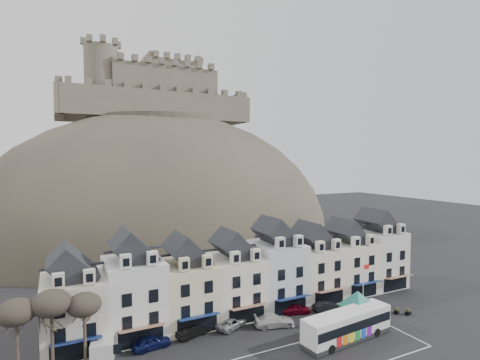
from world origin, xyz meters
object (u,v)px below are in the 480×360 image
bus_shelter (358,299)px  car_charcoal (326,306)px  car_silver (232,323)px  car_navy (151,342)px  flagpole (364,285)px  car_black (193,331)px  white_van (104,345)px  red_buoy (353,313)px  car_white (274,321)px  bus (347,324)px  car_maroon (295,309)px

bus_shelter → car_charcoal: size_ratio=1.88×
bus_shelter → car_silver: bearing=146.5°
car_navy → flagpole: bearing=-104.0°
car_silver → flagpole: bearing=-126.6°
car_charcoal → car_black: bearing=89.3°
car_black → car_navy: bearing=81.2°
white_van → car_charcoal: white_van is taller
car_navy → red_buoy: bearing=-106.9°
white_van → car_black: bearing=11.5°
car_navy → car_white: car_white is taller
red_buoy → car_black: 21.43m
white_van → car_charcoal: bearing=9.6°
car_silver → car_charcoal: car_charcoal is taller
flagpole → car_black: bearing=170.0°
white_van → red_buoy: bearing=2.1°
red_buoy → car_black: bearing=166.1°
car_white → car_charcoal: bearing=-66.6°
flagpole → car_white: flagpole is taller
bus_shelter → car_charcoal: bus_shelter is taller
car_silver → bus_shelter: bearing=-139.1°
car_silver → car_white: size_ratio=0.85×
bus → flagpole: size_ratio=1.77×
car_black → car_maroon: car_black is taller
red_buoy → flagpole: 4.25m
red_buoy → flagpole: bearing=19.9°
red_buoy → bus_shelter: bearing=-119.7°
flagpole → white_van: flagpole is taller
car_silver → car_white: bearing=-136.7°
red_buoy → car_white: size_ratio=0.37×
bus_shelter → car_navy: bus_shelter is taller
white_van → car_navy: 5.12m
car_maroon → red_buoy: bearing=-115.2°
car_white → car_maroon: car_white is taller
bus → flagpole: flagpole is taller
bus → red_buoy: (4.63, 3.88, -0.94)m
white_van → car_maroon: 25.28m
red_buoy → car_charcoal: red_buoy is taller
car_navy → car_maroon: size_ratio=1.05×
car_maroon → car_charcoal: car_maroon is taller
car_navy → car_charcoal: bearing=-97.8°
bus_shelter → car_black: bearing=152.6°
car_navy → car_black: 5.24m
red_buoy → car_maroon: (-5.78, 5.15, -0.27)m
car_navy → car_black: bearing=-89.7°
car_navy → white_van: bearing=75.2°
car_charcoal → car_maroon: bearing=80.1°
bus_shelter → car_maroon: 8.88m
red_buoy → car_maroon: size_ratio=0.46×
car_charcoal → car_navy: bearing=91.4°
red_buoy → car_silver: red_buoy is taller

